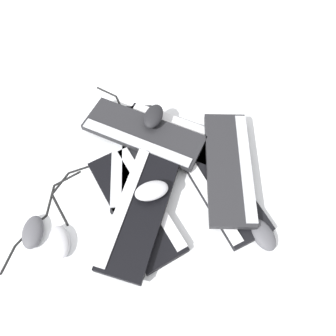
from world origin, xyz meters
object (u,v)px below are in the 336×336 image
object	(u,v)px
keyboard_0	(178,137)
keyboard_1	(132,155)
keyboard_3	(218,184)
keyboard_6	(143,133)
mouse_4	(153,116)
keyboard_2	(136,204)
mouse_1	(152,191)
keyboard_4	(229,167)
keyboard_5	(140,210)
mouse_3	(59,242)
mouse_0	(263,235)
mouse_2	(33,232)

from	to	relation	value
keyboard_0	keyboard_1	xyz separation A→B (m)	(-0.13, 0.14, 0.00)
keyboard_3	keyboard_6	distance (m)	0.33
keyboard_3	mouse_4	size ratio (longest dim) A/B	3.84
mouse_4	keyboard_2	bearing A→B (deg)	7.80
mouse_1	mouse_4	size ratio (longest dim) A/B	1.00
keyboard_1	keyboard_3	distance (m)	0.33
keyboard_1	keyboard_3	xyz separation A→B (m)	(-0.03, -0.32, 0.00)
keyboard_1	keyboard_4	xyz separation A→B (m)	(0.04, -0.35, 0.03)
keyboard_5	mouse_3	distance (m)	0.27
mouse_3	keyboard_3	bearing A→B (deg)	-86.31
keyboard_4	mouse_0	distance (m)	0.25
keyboard_3	mouse_1	xyz separation A→B (m)	(-0.12, 0.20, 0.07)
keyboard_2	mouse_0	distance (m)	0.42
keyboard_6	mouse_1	bearing A→B (deg)	-154.22
keyboard_1	keyboard_6	distance (m)	0.09
keyboard_6	mouse_2	xyz separation A→B (m)	(-0.45, 0.22, -0.02)
keyboard_5	keyboard_1	bearing A→B (deg)	27.07
keyboard_1	keyboard_5	world-z (taller)	keyboard_5
mouse_2	mouse_4	bearing A→B (deg)	-43.40
keyboard_4	mouse_1	world-z (taller)	mouse_1
keyboard_4	mouse_2	distance (m)	0.68
keyboard_4	keyboard_5	xyz separation A→B (m)	(-0.24, 0.24, 0.00)
keyboard_0	keyboard_6	size ratio (longest dim) A/B	1.00
mouse_2	keyboard_2	bearing A→B (deg)	-74.54
mouse_4	mouse_2	bearing A→B (deg)	-24.81
keyboard_0	mouse_4	size ratio (longest dim) A/B	4.14
keyboard_1	keyboard_3	size ratio (longest dim) A/B	1.10
keyboard_5	mouse_0	world-z (taller)	keyboard_5
keyboard_0	mouse_1	world-z (taller)	mouse_1
keyboard_3	mouse_3	world-z (taller)	mouse_3
keyboard_3	mouse_0	world-z (taller)	mouse_0
keyboard_5	keyboard_6	world-z (taller)	same
keyboard_1	mouse_1	bearing A→B (deg)	-139.05
mouse_2	keyboard_1	bearing A→B (deg)	-47.01
keyboard_6	keyboard_0	bearing A→B (deg)	-70.14
mouse_0	keyboard_1	bearing A→B (deg)	-148.69
keyboard_5	keyboard_6	xyz separation A→B (m)	(0.29, 0.09, 0.00)
keyboard_0	keyboard_2	world-z (taller)	same
keyboard_4	mouse_4	distance (m)	0.33
keyboard_0	mouse_3	bearing A→B (deg)	153.94
mouse_0	mouse_1	world-z (taller)	mouse_1
mouse_3	keyboard_5	bearing A→B (deg)	-86.35
keyboard_0	mouse_0	size ratio (longest dim) A/B	4.14
keyboard_1	mouse_1	distance (m)	0.20
keyboard_2	keyboard_3	bearing A→B (deg)	-58.07
keyboard_4	keyboard_5	size ratio (longest dim) A/B	1.05
mouse_1	keyboard_3	bearing A→B (deg)	-4.74
keyboard_5	mouse_1	world-z (taller)	mouse_1
keyboard_0	keyboard_1	size ratio (longest dim) A/B	0.98
keyboard_2	keyboard_3	size ratio (longest dim) A/B	1.01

